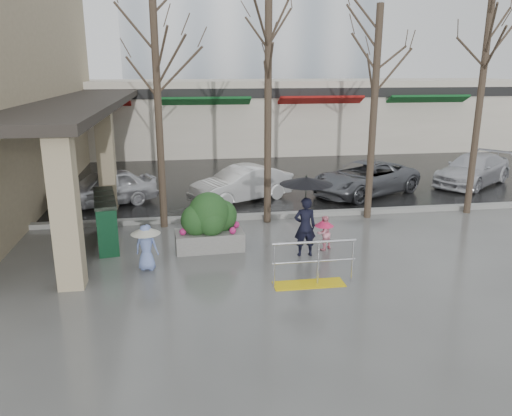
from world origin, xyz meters
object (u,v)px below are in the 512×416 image
object	(u,v)px
planter	(209,222)
car_a	(103,188)
tree_east	(487,44)
car_d	(473,170)
tree_midwest	(268,48)
car_b	(242,184)
car_c	(364,178)
woman	(306,204)
child_blue	(146,242)
news_boxes	(106,220)
tree_mideast	(377,62)
child_pink	(324,230)
tree_west	(155,53)
handrail	(312,269)

from	to	relation	value
planter	car_a	world-z (taller)	planter
tree_east	car_d	xyz separation A→B (m)	(2.50, 3.82, -4.75)
tree_midwest	car_b	size ratio (longest dim) A/B	1.83
planter	car_d	world-z (taller)	planter
tree_midwest	car_c	size ratio (longest dim) A/B	1.54
woman	tree_midwest	bearing A→B (deg)	-80.05
child_blue	car_b	bearing A→B (deg)	-101.60
news_boxes	car_c	size ratio (longest dim) A/B	0.54
woman	car_a	xyz separation A→B (m)	(-5.79, 5.80, -0.75)
child_blue	news_boxes	world-z (taller)	news_boxes
tree_mideast	child_pink	size ratio (longest dim) A/B	6.98
car_c	child_blue	bearing A→B (deg)	-78.47
car_c	child_pink	bearing A→B (deg)	-57.26
tree_midwest	car_d	size ratio (longest dim) A/B	1.61
car_b	car_a	bearing A→B (deg)	-118.90
tree_mideast	woman	size ratio (longest dim) A/B	3.07
news_boxes	tree_west	bearing A→B (deg)	30.69
tree_west	child_blue	distance (m)	5.54
car_c	tree_east	bearing A→B (deg)	13.33
child_pink	car_a	size ratio (longest dim) A/B	0.25
tree_midwest	tree_mideast	world-z (taller)	tree_midwest
tree_mideast	news_boxes	xyz separation A→B (m)	(-8.01, -1.27, -4.19)
car_a	car_d	world-z (taller)	same
child_blue	car_d	distance (m)	14.69
woman	car_d	distance (m)	11.22
tree_west	car_b	distance (m)	5.86
child_pink	child_blue	world-z (taller)	child_blue
tree_east	woman	world-z (taller)	tree_east
child_pink	car_a	world-z (taller)	car_a
car_b	car_d	distance (m)	9.85
child_blue	car_b	size ratio (longest dim) A/B	0.30
car_b	car_d	xyz separation A→B (m)	(9.78, 1.17, 0.00)
child_pink	child_blue	distance (m)	4.62
handrail	child_blue	distance (m)	3.97
tree_east	car_a	world-z (taller)	tree_east
child_pink	child_blue	xyz separation A→B (m)	(-4.57, -0.68, 0.15)
tree_mideast	planter	distance (m)	7.01
tree_east	car_d	bearing A→B (deg)	56.80
tree_midwest	child_pink	xyz separation A→B (m)	(1.05, -2.67, -4.70)
child_pink	car_a	xyz separation A→B (m)	(-6.40, 5.45, 0.10)
woman	car_a	size ratio (longest dim) A/B	0.57
tree_mideast	child_blue	xyz separation A→B (m)	(-6.82, -3.35, -4.17)
car_d	handrail	bearing A→B (deg)	-81.44
tree_mideast	car_c	xyz separation A→B (m)	(0.97, 2.94, -4.23)
tree_east	child_blue	size ratio (longest dim) A/B	6.37
tree_midwest	car_c	distance (m)	6.93
woman	child_pink	bearing A→B (deg)	-148.53
planter	car_c	bearing A→B (deg)	39.40
tree_west	planter	size ratio (longest dim) A/B	3.72
car_c	car_d	world-z (taller)	same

